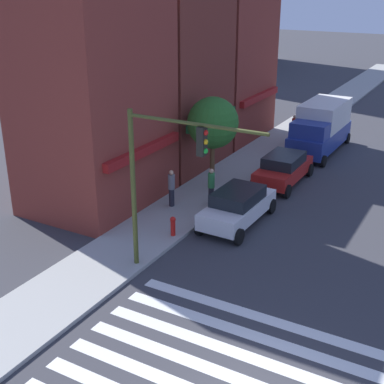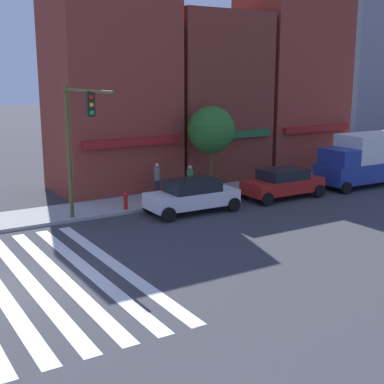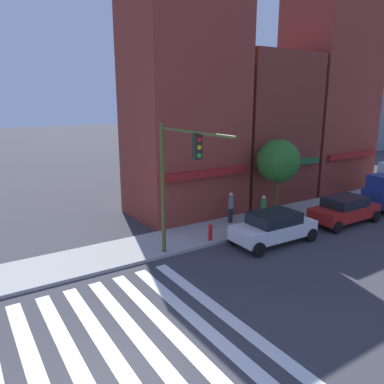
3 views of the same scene
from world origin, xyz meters
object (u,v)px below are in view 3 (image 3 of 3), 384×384
object	(u,v)px
sedan_white	(274,227)
sedan_red	(344,209)
traffic_signal	(176,171)
pedestrian_green_top	(263,210)
fire_hydrant	(210,231)
street_tree	(278,161)
pedestrian_red_jacket	(383,185)
pedestrian_grey_coat	(231,207)

from	to	relation	value
sedan_white	sedan_red	world-z (taller)	same
traffic_signal	sedan_white	size ratio (longest dim) A/B	1.36
sedan_red	pedestrian_green_top	world-z (taller)	pedestrian_green_top
sedan_red	fire_hydrant	world-z (taller)	sedan_red
sedan_white	street_tree	world-z (taller)	street_tree
pedestrian_red_jacket	fire_hydrant	size ratio (longest dim) A/B	2.10
sedan_red	pedestrian_green_top	bearing A→B (deg)	158.45
pedestrian_red_jacket	pedestrian_green_top	bearing A→B (deg)	175.69
traffic_signal	sedan_white	xyz separation A→B (m)	(5.32, -0.49, -3.32)
pedestrian_green_top	pedestrian_red_jacket	xyz separation A→B (m)	(11.80, 0.11, 0.00)
sedan_white	pedestrian_red_jacket	size ratio (longest dim) A/B	2.51
traffic_signal	fire_hydrant	bearing A→B (deg)	24.52
traffic_signal	pedestrian_green_top	xyz separation A→B (m)	(6.34, 1.35, -3.09)
traffic_signal	pedestrian_red_jacket	distance (m)	18.46
sedan_red	pedestrian_green_top	size ratio (longest dim) A/B	2.49
pedestrian_red_jacket	sedan_red	bearing A→B (deg)	-169.55
sedan_red	street_tree	size ratio (longest dim) A/B	0.94
sedan_red	pedestrian_green_top	xyz separation A→B (m)	(-4.65, 1.84, 0.23)
sedan_white	street_tree	distance (m)	4.88
traffic_signal	fire_hydrant	world-z (taller)	traffic_signal
pedestrian_green_top	pedestrian_red_jacket	distance (m)	11.80
fire_hydrant	traffic_signal	bearing A→B (deg)	-155.48
pedestrian_red_jacket	traffic_signal	bearing A→B (deg)	179.76
fire_hydrant	street_tree	distance (m)	6.43
sedan_red	fire_hydrant	size ratio (longest dim) A/B	5.23
sedan_white	pedestrian_grey_coat	size ratio (longest dim) A/B	2.51
pedestrian_grey_coat	sedan_red	bearing A→B (deg)	127.43
traffic_signal	pedestrian_grey_coat	distance (m)	6.74
pedestrian_red_jacket	fire_hydrant	world-z (taller)	pedestrian_red_jacket
sedan_white	pedestrian_grey_coat	distance (m)	3.37
pedestrian_grey_coat	traffic_signal	bearing A→B (deg)	6.45
pedestrian_green_top	fire_hydrant	size ratio (longest dim) A/B	2.10
sedan_red	pedestrian_red_jacket	distance (m)	7.41
traffic_signal	pedestrian_green_top	distance (m)	7.18
traffic_signal	street_tree	size ratio (longest dim) A/B	1.30
sedan_red	pedestrian_grey_coat	distance (m)	6.65
sedan_red	pedestrian_green_top	distance (m)	5.01
street_tree	fire_hydrant	bearing A→B (deg)	-168.95
pedestrian_green_top	fire_hydrant	bearing A→B (deg)	18.26
sedan_white	sedan_red	xyz separation A→B (m)	(5.67, 0.00, 0.00)
traffic_signal	pedestrian_grey_coat	xyz separation A→B (m)	(5.26, 2.87, -3.09)
pedestrian_grey_coat	street_tree	xyz separation A→B (m)	(3.02, -0.56, 2.45)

